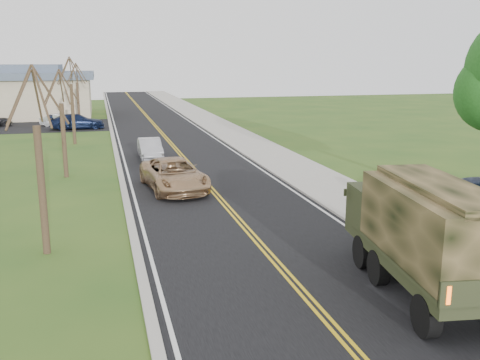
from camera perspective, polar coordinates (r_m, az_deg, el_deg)
name	(u,v)px	position (r m, az deg, el deg)	size (l,w,h in m)	color
road	(160,131)	(48.30, -8.58, 5.22)	(8.00, 120.00, 0.01)	black
curb_right	(205,129)	(48.91, -3.72, 5.49)	(0.30, 120.00, 0.12)	#9E998E
sidewalk_right	(224,128)	(49.27, -1.71, 5.56)	(3.20, 120.00, 0.10)	#9E998E
curb_left	(112,132)	(48.04, -13.52, 5.02)	(0.30, 120.00, 0.10)	#9E998E
bare_tree_a	(41,175)	(18.10, -20.50, 0.50)	(1.93, 2.26, 6.08)	#38281C
bare_tree_b	(63,132)	(29.93, -18.34, 4.93)	(1.83, 2.14, 5.73)	#38281C
bare_tree_c	(72,107)	(41.82, -17.44, 7.45)	(2.04, 2.39, 6.42)	#38281C
bare_tree_d	(78,99)	(53.79, -16.89, 8.30)	(1.88, 2.20, 5.91)	#38281C
military_truck	(427,229)	(14.98, 19.30, -4.96)	(3.08, 6.69, 3.22)	black
suv_champagne	(174,175)	(26.06, -7.04, 0.56)	(2.50, 5.43, 1.51)	tan
sedan_silver	(150,149)	(34.67, -9.59, 3.32)	(1.36, 3.90, 1.29)	#B0AFB4
lot_car_silver	(60,120)	(53.86, -18.65, 6.08)	(1.23, 3.53, 1.16)	silver
lot_car_navy	(77,122)	(50.97, -16.99, 5.98)	(1.95, 4.79, 1.39)	#0E1735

